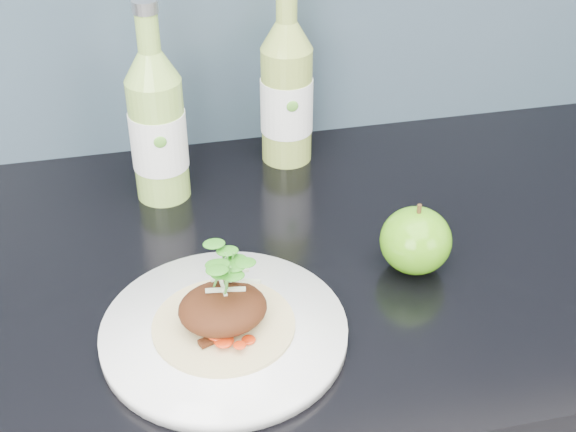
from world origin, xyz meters
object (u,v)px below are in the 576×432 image
(dinner_plate, at_px, (224,332))
(cider_bottle_right, at_px, (287,93))
(cider_bottle_left, at_px, (158,127))
(green_apple, at_px, (416,240))

(dinner_plate, height_order, cider_bottle_right, cider_bottle_right)
(cider_bottle_left, bearing_deg, green_apple, -26.97)
(green_apple, distance_m, cider_bottle_left, 0.35)
(dinner_plate, xyz_separation_m, cider_bottle_right, (0.14, 0.34, 0.09))
(dinner_plate, relative_size, cider_bottle_right, 1.04)
(dinner_plate, distance_m, cider_bottle_left, 0.30)
(cider_bottle_left, bearing_deg, dinner_plate, -70.57)
(green_apple, xyz_separation_m, cider_bottle_right, (-0.09, 0.27, 0.06))
(dinner_plate, relative_size, green_apple, 2.97)
(dinner_plate, distance_m, cider_bottle_right, 0.38)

